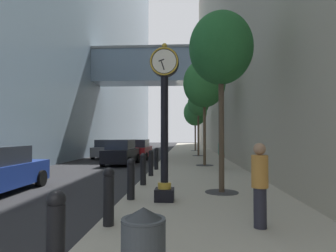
{
  "coord_description": "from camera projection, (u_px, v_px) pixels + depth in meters",
  "views": [
    {
      "loc": [
        1.9,
        -1.12,
        2.03
      ],
      "look_at": [
        0.78,
        18.0,
        2.62
      ],
      "focal_mm": 31.8,
      "sensor_mm": 36.0,
      "label": 1
    }
  ],
  "objects": [
    {
      "name": "street_tree_near",
      "position": [
        221.0,
        49.0,
        9.96
      ],
      "size": [
        2.13,
        2.13,
        6.04
      ],
      "color": "#333335",
      "rests_on": "sidewalk_right"
    },
    {
      "name": "pedestrian_walking",
      "position": [
        221.0,
        153.0,
        16.6
      ],
      "size": [
        0.45,
        0.52,
        1.67
      ],
      "color": "#23232D",
      "rests_on": "sidewalk_right"
    },
    {
      "name": "car_grey_far",
      "position": [
        108.0,
        149.0,
        26.48
      ],
      "size": [
        2.06,
        4.68,
        1.64
      ],
      "color": "slate",
      "rests_on": "ground"
    },
    {
      "name": "bollard_fifth",
      "position": [
        151.0,
        162.0,
        13.86
      ],
      "size": [
        0.24,
        0.24,
        1.21
      ],
      "color": "black",
      "rests_on": "sidewalk_right"
    },
    {
      "name": "bollard_sixth",
      "position": [
        156.0,
        158.0,
        16.4
      ],
      "size": [
        0.24,
        0.24,
        1.21
      ],
      "color": "black",
      "rests_on": "sidewalk_right"
    },
    {
      "name": "trash_bin",
      "position": [
        143.0,
        251.0,
        3.46
      ],
      "size": [
        0.53,
        0.53,
        1.05
      ],
      "color": "#383D42",
      "rests_on": "sidewalk_right"
    },
    {
      "name": "bollard_second",
      "position": [
        109.0,
        195.0,
        6.23
      ],
      "size": [
        0.24,
        0.24,
        1.21
      ],
      "color": "black",
      "rests_on": "sidewalk_right"
    },
    {
      "name": "pedestrian_by_clock",
      "position": [
        260.0,
        183.0,
        6.08
      ],
      "size": [
        0.47,
        0.47,
        1.73
      ],
      "color": "#23232D",
      "rests_on": "sidewalk_right"
    },
    {
      "name": "bollard_fourth",
      "position": [
        143.0,
        168.0,
        11.31
      ],
      "size": [
        0.24,
        0.24,
        1.21
      ],
      "color": "black",
      "rests_on": "sidewalk_right"
    },
    {
      "name": "ground_plane",
      "position": [
        165.0,
        157.0,
        28.11
      ],
      "size": [
        110.0,
        110.0,
        0.0
      ],
      "primitive_type": "plane",
      "color": "#262628",
      "rests_on": "ground"
    },
    {
      "name": "car_red_mid",
      "position": [
        139.0,
        149.0,
        25.48
      ],
      "size": [
        1.99,
        4.69,
        1.67
      ],
      "color": "#AD191E",
      "rests_on": "ground"
    },
    {
      "name": "sidewalk_right",
      "position": [
        192.0,
        154.0,
        30.95
      ],
      "size": [
        5.18,
        80.0,
        0.14
      ],
      "primitive_type": "cube",
      "color": "#ADA593",
      "rests_on": "ground"
    },
    {
      "name": "bollard_nearest",
      "position": [
        56.0,
        237.0,
        3.69
      ],
      "size": [
        0.24,
        0.24,
        1.21
      ],
      "color": "black",
      "rests_on": "sidewalk_right"
    },
    {
      "name": "street_tree_far",
      "position": [
        195.0,
        113.0,
        36.33
      ],
      "size": [
        2.81,
        2.81,
        6.29
      ],
      "color": "#333335",
      "rests_on": "sidewalk_right"
    },
    {
      "name": "bollard_third",
      "position": [
        131.0,
        178.0,
        8.77
      ],
      "size": [
        0.24,
        0.24,
        1.21
      ],
      "color": "black",
      "rests_on": "sidewalk_right"
    },
    {
      "name": "street_tree_mid_far",
      "position": [
        198.0,
        104.0,
        27.54
      ],
      "size": [
        1.98,
        1.98,
        5.96
      ],
      "color": "#333335",
      "rests_on": "sidewalk_right"
    },
    {
      "name": "street_tree_mid_near",
      "position": [
        204.0,
        84.0,
        18.76
      ],
      "size": [
        2.66,
        2.66,
        6.7
      ],
      "color": "#333335",
      "rests_on": "sidewalk_right"
    },
    {
      "name": "street_clock",
      "position": [
        164.0,
        114.0,
        8.63
      ],
      "size": [
        0.84,
        0.55,
        4.59
      ],
      "color": "black",
      "rests_on": "sidewalk_right"
    },
    {
      "name": "car_black_near",
      "position": [
        121.0,
        153.0,
        20.4
      ],
      "size": [
        2.08,
        4.22,
        1.73
      ],
      "color": "black",
      "rests_on": "ground"
    }
  ]
}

